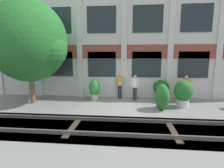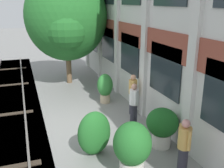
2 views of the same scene
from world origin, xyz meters
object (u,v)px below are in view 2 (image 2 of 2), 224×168
object	(u,v)px
potted_plant_fluted_column	(162,125)
resident_near_plants	(134,103)
resident_watching_tracks	(133,93)
potted_plant_ribbed_drum	(105,87)
potted_plant_glazed_jar	(132,146)
broadleaf_tree	(66,19)
topiary_hedge	(94,133)
resident_by_doorway	(184,146)

from	to	relation	value
potted_plant_fluted_column	resident_near_plants	xyz separation A→B (m)	(-1.68, -0.22, 0.12)
resident_watching_tracks	resident_near_plants	world-z (taller)	resident_watching_tracks
potted_plant_ribbed_drum	resident_near_plants	size ratio (longest dim) A/B	0.83
resident_watching_tracks	potted_plant_glazed_jar	bearing A→B (deg)	84.25
potted_plant_ribbed_drum	resident_watching_tracks	world-z (taller)	resident_watching_tracks
broadleaf_tree	potted_plant_glazed_jar	distance (m)	9.21
broadleaf_tree	potted_plant_fluted_column	distance (m)	8.46
broadleaf_tree	topiary_hedge	bearing A→B (deg)	-4.84
resident_by_doorway	topiary_hedge	size ratio (longest dim) A/B	1.19
potted_plant_fluted_column	topiary_hedge	size ratio (longest dim) A/B	0.94
broadleaf_tree	resident_near_plants	world-z (taller)	broadleaf_tree
broadleaf_tree	potted_plant_fluted_column	bearing A→B (deg)	10.72
broadleaf_tree	resident_by_doorway	world-z (taller)	broadleaf_tree
potted_plant_ribbed_drum	potted_plant_fluted_column	bearing A→B (deg)	6.90
broadleaf_tree	potted_plant_glazed_jar	bearing A→B (deg)	0.29
broadleaf_tree	resident_watching_tracks	distance (m)	6.05
resident_near_plants	potted_plant_glazed_jar	bearing A→B (deg)	75.70
resident_by_doorway	resident_near_plants	distance (m)	3.15
potted_plant_fluted_column	resident_watching_tracks	size ratio (longest dim) A/B	0.78
broadleaf_tree	potted_plant_ribbed_drum	distance (m)	4.67
potted_plant_ribbed_drum	resident_near_plants	xyz separation A→B (m)	(2.55, 0.29, 0.12)
potted_plant_glazed_jar	topiary_hedge	xyz separation A→B (m)	(-1.27, -0.68, -0.13)
broadleaf_tree	resident_by_doorway	size ratio (longest dim) A/B	3.68
potted_plant_glazed_jar	resident_watching_tracks	world-z (taller)	resident_watching_tracks
resident_by_doorway	resident_near_plants	world-z (taller)	same
potted_plant_fluted_column	potted_plant_ribbed_drum	bearing A→B (deg)	-173.10
potted_plant_ribbed_drum	resident_watching_tracks	bearing A→B (deg)	23.28
resident_watching_tracks	topiary_hedge	world-z (taller)	resident_watching_tracks
potted_plant_fluted_column	potted_plant_ribbed_drum	world-z (taller)	potted_plant_ribbed_drum
potted_plant_ribbed_drum	topiary_hedge	size ratio (longest dim) A/B	0.98
potted_plant_glazed_jar	potted_plant_fluted_column	size ratio (longest dim) A/B	1.15
topiary_hedge	broadleaf_tree	bearing A→B (deg)	175.16
broadleaf_tree	resident_near_plants	xyz separation A→B (m)	(6.16, 1.26, -2.68)
potted_plant_fluted_column	potted_plant_ribbed_drum	xyz separation A→B (m)	(-4.23, -0.51, -0.00)
resident_by_doorway	resident_near_plants	xyz separation A→B (m)	(-3.15, -0.01, -0.00)
potted_plant_glazed_jar	resident_watching_tracks	distance (m)	3.96
potted_plant_fluted_column	resident_watching_tracks	bearing A→B (deg)	176.47
potted_plant_glazed_jar	potted_plant_ribbed_drum	xyz separation A→B (m)	(-5.19, 0.93, -0.07)
potted_plant_ribbed_drum	resident_near_plants	world-z (taller)	resident_near_plants
potted_plant_ribbed_drum	resident_by_doorway	distance (m)	5.72
resident_near_plants	topiary_hedge	size ratio (longest dim) A/B	1.18
broadleaf_tree	resident_watching_tracks	bearing A→B (deg)	17.65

